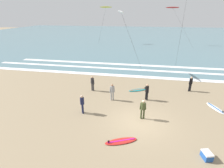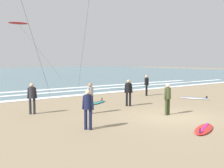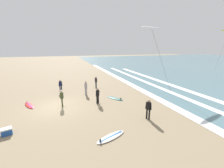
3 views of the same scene
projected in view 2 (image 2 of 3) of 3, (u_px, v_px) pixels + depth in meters
The scene contains 14 objects.
ground_plane at pixel (172, 117), 13.68m from camera, with size 160.00×160.00×0.00m, color #937F60.
wave_foam_shoreline at pixel (47, 98), 20.56m from camera, with size 58.43×0.99×0.01m, color white.
wave_foam_mid_break at pixel (69, 91), 24.97m from camera, with size 49.31×0.77×0.01m, color white.
wave_foam_outer_break at pixel (40, 90), 25.92m from camera, with size 41.55×0.97×0.01m, color white.
surfer_right_near at pixel (128, 90), 16.84m from camera, with size 0.38×0.46×1.60m.
surfer_left_near at pixel (32, 96), 14.29m from camera, with size 0.50×0.32×1.60m.
surfer_mid_group at pixel (88, 106), 11.06m from camera, with size 0.36×0.47×1.60m.
surfer_left_far at pixel (90, 95), 14.41m from camera, with size 0.49×0.32×1.60m.
surfer_background_far at pixel (168, 96), 14.07m from camera, with size 0.51×0.32×1.60m.
surfer_foreground_main at pixel (147, 83), 21.83m from camera, with size 0.46×0.37×1.60m.
surfboard_left_pile at pixel (97, 102), 18.03m from camera, with size 2.13×1.55×0.25m.
surfboard_near_water at pixel (195, 98), 20.05m from camera, with size 1.35×2.17×0.25m.
surfboard_foreground_flat at pixel (204, 129), 11.07m from camera, with size 2.16×1.40×0.25m.
kite_red_high_left at pixel (18, 23), 45.67m from camera, with size 6.87×4.91×9.06m.
Camera 2 is at (-10.65, -8.80, 2.75)m, focal length 44.86 mm.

